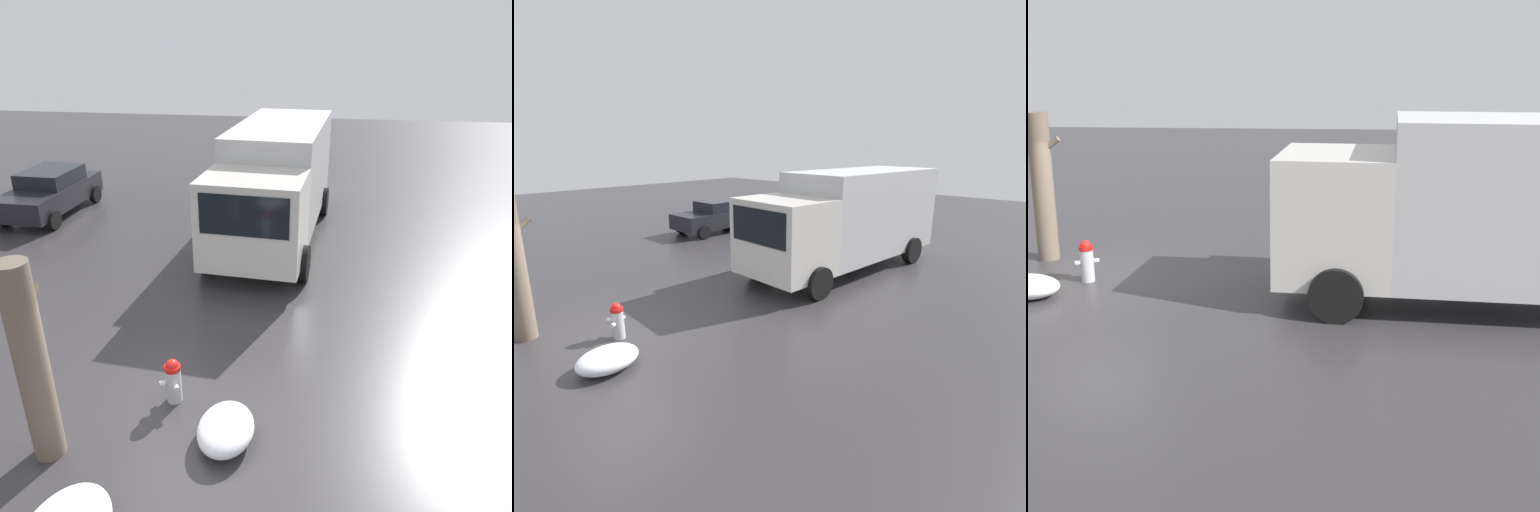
{
  "view_description": "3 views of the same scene",
  "coord_description": "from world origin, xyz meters",
  "views": [
    {
      "loc": [
        -6.31,
        -2.34,
        5.62
      ],
      "look_at": [
        3.82,
        -0.78,
        0.99
      ],
      "focal_mm": 35.0,
      "sensor_mm": 36.0,
      "label": 1
    },
    {
      "loc": [
        -3.49,
        -7.67,
        4.02
      ],
      "look_at": [
        3.74,
        -0.94,
        1.24
      ],
      "focal_mm": 28.0,
      "sensor_mm": 36.0,
      "label": 2
    },
    {
      "loc": [
        4.74,
        -12.65,
        4.14
      ],
      "look_at": [
        3.84,
        -1.11,
        0.89
      ],
      "focal_mm": 50.0,
      "sensor_mm": 36.0,
      "label": 3
    }
  ],
  "objects": [
    {
      "name": "fire_hydrant",
      "position": [
        -0.0,
        0.0,
        0.41
      ],
      "size": [
        0.44,
        0.38,
        0.8
      ],
      "rotation": [
        0.0,
        0.0,
        2.11
      ],
      "color": "#B7B7BC",
      "rests_on": "ground_plane"
    },
    {
      "name": "delivery_truck",
      "position": [
        7.62,
        -0.78,
        1.73
      ],
      "size": [
        7.59,
        3.1,
        3.19
      ],
      "rotation": [
        0.0,
        0.0,
        1.5
      ],
      "color": "beige",
      "rests_on": "ground_plane"
    },
    {
      "name": "ground_plane",
      "position": [
        0.0,
        0.0,
        0.0
      ],
      "size": [
        60.0,
        60.0,
        0.0
      ],
      "primitive_type": "plane",
      "color": "#333033"
    },
    {
      "name": "tree_trunk",
      "position": [
        -1.35,
        1.46,
        1.54
      ],
      "size": [
        0.67,
        0.44,
        3.06
      ],
      "color": "#6B5B4C",
      "rests_on": "ground_plane"
    },
    {
      "name": "parked_car",
      "position": [
        8.46,
        6.86,
        0.75
      ],
      "size": [
        4.1,
        2.01,
        1.46
      ],
      "rotation": [
        0.0,
        0.0,
        1.55
      ],
      "color": "black",
      "rests_on": "ground_plane"
    }
  ]
}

